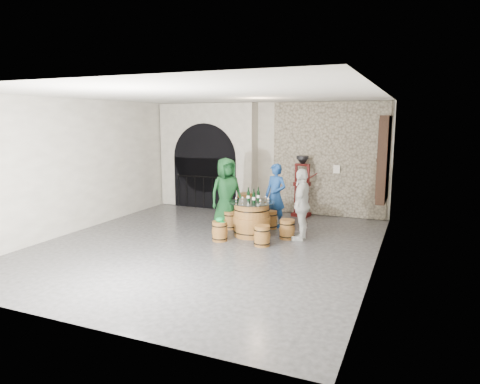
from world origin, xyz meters
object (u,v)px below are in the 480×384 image
at_px(barrel_stool_far, 270,220).
at_px(side_barrel, 245,204).
at_px(corking_press, 302,181).
at_px(wine_bottle_left, 248,196).
at_px(barrel_stool_near_right, 262,236).
at_px(person_blue, 276,195).
at_px(barrel_stool_near_left, 220,231).
at_px(barrel_stool_right, 287,229).
at_px(barrel_table, 252,219).
at_px(person_white, 302,205).
at_px(person_green, 226,193).
at_px(barrel_stool_left, 230,220).
at_px(wine_bottle_right, 258,195).
at_px(wine_bottle_center, 254,197).

bearing_deg(barrel_stool_far, side_barrel, 134.77).
bearing_deg(corking_press, wine_bottle_left, -97.85).
height_order(barrel_stool_far, barrel_stool_near_right, same).
bearing_deg(person_blue, barrel_stool_near_left, -96.41).
height_order(barrel_stool_right, wine_bottle_left, wine_bottle_left).
relative_size(barrel_stool_right, barrel_stool_near_right, 1.00).
xyz_separation_m(barrel_stool_near_right, side_barrel, (-1.51, 2.69, 0.09)).
distance_m(barrel_table, barrel_stool_right, 0.87).
height_order(barrel_stool_right, person_white, person_white).
bearing_deg(barrel_stool_near_left, side_barrel, 100.43).
bearing_deg(side_barrel, person_green, -85.34).
xyz_separation_m(barrel_stool_left, wine_bottle_right, (0.82, -0.21, 0.73)).
distance_m(wine_bottle_left, wine_bottle_center, 0.25).
bearing_deg(wine_bottle_right, barrel_table, -113.05).
bearing_deg(wine_bottle_center, wine_bottle_left, 141.02).
bearing_deg(barrel_stool_near_left, wine_bottle_left, 61.63).
bearing_deg(person_green, barrel_stool_near_left, -125.13).
height_order(barrel_stool_near_right, barrel_stool_near_left, same).
distance_m(person_white, wine_bottle_right, 1.09).
height_order(person_white, wine_bottle_center, person_white).
bearing_deg(barrel_stool_left, barrel_stool_right, -11.88).
xyz_separation_m(barrel_stool_far, barrel_stool_near_right, (0.33, -1.50, 0.00)).
height_order(barrel_stool_right, wine_bottle_center, wine_bottle_center).
distance_m(barrel_stool_near_left, wine_bottle_left, 1.11).
distance_m(person_white, wine_bottle_center, 1.10).
distance_m(barrel_stool_right, wine_bottle_right, 1.05).
relative_size(person_white, wine_bottle_right, 5.03).
distance_m(person_white, side_barrel, 2.93).
height_order(barrel_stool_left, wine_bottle_center, wine_bottle_center).
xyz_separation_m(person_blue, side_barrel, (-1.23, 0.93, -0.50)).
distance_m(barrel_stool_far, wine_bottle_left, 1.09).
height_order(barrel_stool_far, wine_bottle_right, wine_bottle_right).
bearing_deg(side_barrel, person_blue, -37.22).
height_order(barrel_stool_near_right, side_barrel, side_barrel).
relative_size(wine_bottle_left, wine_bottle_right, 1.00).
distance_m(barrel_stool_right, person_blue, 1.31).
distance_m(barrel_stool_near_left, person_green, 1.40).
relative_size(barrel_stool_far, person_green, 0.25).
xyz_separation_m(wine_bottle_left, side_barrel, (-0.89, 1.95, -0.64)).
height_order(wine_bottle_left, wine_bottle_center, same).
distance_m(person_blue, wine_bottle_right, 0.90).
relative_size(barrel_stool_right, corking_press, 0.26).
relative_size(person_green, wine_bottle_right, 5.45).
bearing_deg(barrel_stool_near_right, corking_press, 89.49).
bearing_deg(wine_bottle_left, barrel_stool_far, 69.78).
height_order(barrel_stool_near_right, person_blue, person_blue).
xyz_separation_m(barrel_stool_right, barrel_stool_near_right, (-0.33, -0.76, 0.00)).
distance_m(barrel_table, barrel_stool_far, 0.87).
xyz_separation_m(side_barrel, corking_press, (1.54, 0.49, 0.68)).
height_order(person_blue, corking_press, corking_press).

